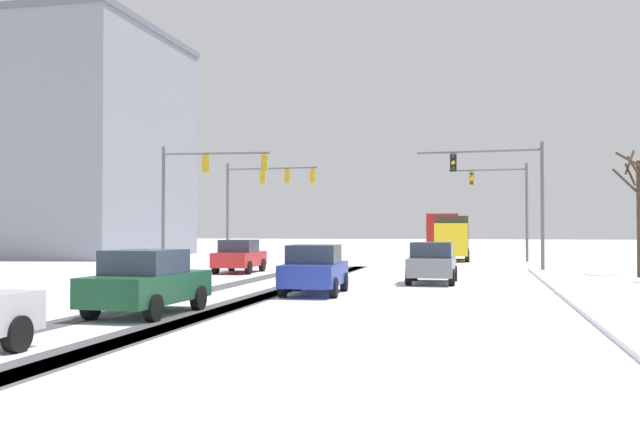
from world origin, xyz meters
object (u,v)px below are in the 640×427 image
Objects in this scene: car_grey_second at (432,263)px; traffic_signal_far_right at (505,196)px; traffic_signal_near_left at (200,182)px; bus_oncoming at (442,231)px; car_blue_third at (315,269)px; traffic_signal_far_left at (263,189)px; car_dark_green_fourth at (147,282)px; box_truck_delivery at (452,237)px; bare_tree_sidewalk_far at (640,207)px; traffic_signal_near_right at (506,183)px; car_red_lead at (240,256)px; office_building_far_left_block at (34,145)px.

traffic_signal_far_right is at bearing 80.33° from car_grey_second.
bus_oncoming is (11.21, 27.56, -2.64)m from traffic_signal_near_left.
bus_oncoming is at bearing 86.87° from car_blue_third.
traffic_signal_far_left is 29.51m from car_dark_green_fourth.
box_truck_delivery reaches higher than car_grey_second.
bare_tree_sidewalk_far is at bearing 42.02° from car_blue_third.
traffic_signal_far_right is 21.19m from traffic_signal_near_left.
traffic_signal_far_left is 17.03m from traffic_signal_near_right.
traffic_signal_far_left is 1.55× the size of car_blue_third.
traffic_signal_near_right is (15.14, -7.79, -0.35)m from traffic_signal_far_left.
traffic_signal_far_left is 24.13m from car_blue_third.
car_blue_third is 40.14m from bus_oncoming.
car_blue_third is at bearing -69.01° from traffic_signal_far_left.
traffic_signal_near_right is at bearing -80.20° from bus_oncoming.
car_red_lead is (-12.83, -3.76, -3.63)m from traffic_signal_near_right.
traffic_signal_near_right is 16.29m from car_blue_third.
traffic_signal_far_left is 1.00× the size of traffic_signal_near_left.
car_dark_green_fourth is 0.69× the size of bare_tree_sidewalk_far.
office_building_far_left_block is at bearing 158.85° from traffic_signal_near_right.
traffic_signal_near_left is (-15.63, -1.93, 0.19)m from traffic_signal_near_right.
car_dark_green_fourth is (3.40, -17.13, 0.00)m from car_red_lead.
car_grey_second is at bearing -87.88° from bus_oncoming.
office_building_far_left_block is (-33.08, 22.77, 8.05)m from car_grey_second.
office_building_far_left_block is at bearing 142.26° from traffic_signal_near_left.
traffic_signal_near_right is 1.56× the size of car_red_lead.
bus_oncoming is at bearing 59.01° from traffic_signal_far_left.
office_building_far_left_block reaches higher than box_truck_delivery.
bare_tree_sidewalk_far is (12.22, 11.01, 2.28)m from car_blue_third.
bus_oncoming is at bearing 67.87° from traffic_signal_near_left.
traffic_signal_near_left is 14.73m from car_grey_second.
traffic_signal_far_left reaches higher than car_blue_third.
traffic_signal_far_left and traffic_signal_near_left have the same top height.
traffic_signal_near_left reaches higher than car_grey_second.
bare_tree_sidewalk_far is 45.69m from office_building_far_left_block.
traffic_signal_far_right reaches higher than bus_oncoming.
bare_tree_sidewalk_far is at bearing -28.41° from traffic_signal_far_left.
bare_tree_sidewalk_far is at bearing -71.24° from traffic_signal_far_right.
traffic_signal_near_right is at bearing 16.34° from car_red_lead.
bus_oncoming is at bearing 95.55° from box_truck_delivery.
car_blue_third is at bearing -43.85° from office_building_far_left_block.
bare_tree_sidewalk_far is at bearing -22.64° from office_building_far_left_block.
box_truck_delivery is at bearing 90.02° from car_grey_second.
traffic_signal_far_left is at bearing 101.33° from car_red_lead.
traffic_signal_far_left is at bearing 125.93° from car_grey_second.
car_red_lead is 30.48m from office_building_far_left_block.
bus_oncoming is at bearing 109.03° from bare_tree_sidewalk_far.
car_blue_third is at bearing -54.22° from traffic_signal_near_left.
car_dark_green_fourth is (-2.81, -6.45, 0.00)m from car_blue_third.
bare_tree_sidewalk_far is (8.76, -16.04, 1.46)m from box_truck_delivery.
traffic_signal_far_left is at bearing 151.59° from bare_tree_sidewalk_far.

